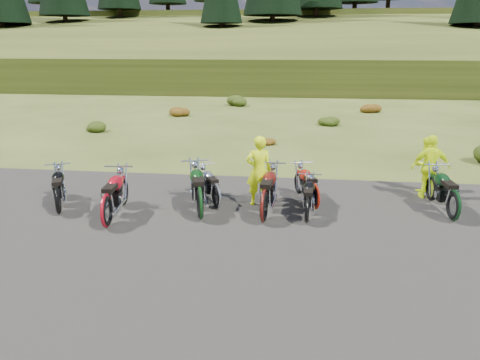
# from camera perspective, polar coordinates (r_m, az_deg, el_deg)

# --- Properties ---
(ground) EXTENTS (300.00, 300.00, 0.00)m
(ground) POSITION_cam_1_polar(r_m,az_deg,el_deg) (11.52, 2.05, -5.26)
(ground) COLOR #364115
(ground) RESTS_ON ground
(gravel_pad) EXTENTS (20.00, 12.00, 0.04)m
(gravel_pad) POSITION_cam_1_polar(r_m,az_deg,el_deg) (9.70, 0.98, -9.59)
(gravel_pad) COLOR black
(gravel_pad) RESTS_ON ground
(hill_slope) EXTENTS (300.00, 45.97, 9.37)m
(hill_slope) POSITION_cam_1_polar(r_m,az_deg,el_deg) (60.83, 6.39, 12.29)
(hill_slope) COLOR #2E3812
(hill_slope) RESTS_ON ground
(hill_plateau) EXTENTS (300.00, 90.00, 9.17)m
(hill_plateau) POSITION_cam_1_polar(r_m,az_deg,el_deg) (120.75, 6.90, 14.27)
(hill_plateau) COLOR #2E3812
(hill_plateau) RESTS_ON ground
(shrub_1) EXTENTS (1.03, 1.03, 0.61)m
(shrub_1) POSITION_cam_1_polar(r_m,az_deg,el_deg) (24.47, -17.27, 6.39)
(shrub_1) COLOR black
(shrub_1) RESTS_ON ground
(shrub_2) EXTENTS (1.30, 1.30, 0.77)m
(shrub_2) POSITION_cam_1_polar(r_m,az_deg,el_deg) (28.45, -7.52, 8.45)
(shrub_2) COLOR #67290C
(shrub_2) RESTS_ON ground
(shrub_3) EXTENTS (1.56, 1.56, 0.92)m
(shrub_3) POSITION_cam_1_polar(r_m,az_deg,el_deg) (33.06, -0.26, 9.82)
(shrub_3) COLOR black
(shrub_3) RESTS_ON ground
(shrub_4) EXTENTS (0.77, 0.77, 0.45)m
(shrub_4) POSITION_cam_1_polar(r_m,az_deg,el_deg) (20.32, 3.27, 4.95)
(shrub_4) COLOR #67290C
(shrub_4) RESTS_ON ground
(shrub_5) EXTENTS (1.03, 1.03, 0.61)m
(shrub_5) POSITION_cam_1_polar(r_m,az_deg,el_deg) (25.53, 10.67, 7.23)
(shrub_5) COLOR black
(shrub_5) RESTS_ON ground
(shrub_6) EXTENTS (1.30, 1.30, 0.77)m
(shrub_6) POSITION_cam_1_polar(r_m,az_deg,el_deg) (31.04, 15.55, 8.65)
(shrub_6) COLOR #67290C
(shrub_6) RESTS_ON ground
(motorcycle_0) EXTENTS (1.48, 2.16, 1.08)m
(motorcycle_0) POSITION_cam_1_polar(r_m,az_deg,el_deg) (12.91, -21.14, -3.98)
(motorcycle_0) COLOR black
(motorcycle_0) RESTS_ON ground
(motorcycle_1) EXTENTS (1.00, 2.36, 1.20)m
(motorcycle_1) POSITION_cam_1_polar(r_m,az_deg,el_deg) (11.66, -15.79, -5.64)
(motorcycle_1) COLOR maroon
(motorcycle_1) RESTS_ON ground
(motorcycle_2) EXTENTS (1.42, 2.47, 1.23)m
(motorcycle_2) POSITION_cam_1_polar(r_m,az_deg,el_deg) (11.75, -4.85, -4.87)
(motorcycle_2) COLOR black
(motorcycle_2) RESTS_ON ground
(motorcycle_3) EXTENTS (1.44, 1.93, 0.98)m
(motorcycle_3) POSITION_cam_1_polar(r_m,az_deg,el_deg) (12.50, -2.87, -3.49)
(motorcycle_3) COLOR #BDBCC1
(motorcycle_3) RESTS_ON ground
(motorcycle_4) EXTENTS (0.94, 2.38, 1.22)m
(motorcycle_4) POSITION_cam_1_polar(r_m,az_deg,el_deg) (11.54, 2.90, -5.24)
(motorcycle_4) COLOR #4F120D
(motorcycle_4) RESTS_ON ground
(motorcycle_5) EXTENTS (0.74, 1.91, 0.98)m
(motorcycle_5) POSITION_cam_1_polar(r_m,az_deg,el_deg) (11.59, 8.12, -5.29)
(motorcycle_5) COLOR black
(motorcycle_5) RESTS_ON ground
(motorcycle_6) EXTENTS (1.24, 2.07, 1.03)m
(motorcycle_6) POSITION_cam_1_polar(r_m,az_deg,el_deg) (12.55, 9.00, -3.61)
(motorcycle_6) COLOR #9F190B
(motorcycle_6) RESTS_ON ground
(motorcycle_7) EXTENTS (0.95, 2.26, 1.15)m
(motorcycle_7) POSITION_cam_1_polar(r_m,az_deg,el_deg) (12.74, 24.37, -4.61)
(motorcycle_7) COLOR black
(motorcycle_7) RESTS_ON ground
(person_middle) EXTENTS (0.78, 0.61, 1.89)m
(person_middle) POSITION_cam_1_polar(r_m,az_deg,el_deg) (12.47, 2.29, 1.02)
(person_middle) COLOR #C9E30B
(person_middle) RESTS_ON ground
(person_right_a) EXTENTS (0.99, 0.94, 1.61)m
(person_right_a) POSITION_cam_1_polar(r_m,az_deg,el_deg) (14.72, 21.62, 1.69)
(person_right_a) COLOR #C9E30B
(person_right_a) RESTS_ON ground
(person_right_b) EXTENTS (1.07, 0.49, 1.80)m
(person_right_b) POSITION_cam_1_polar(r_m,az_deg,el_deg) (14.06, 22.20, 1.37)
(person_right_b) COLOR #C9E30B
(person_right_b) RESTS_ON ground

